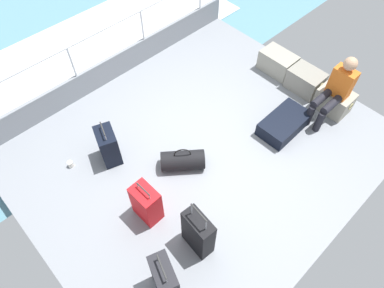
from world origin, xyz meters
The scene contains 15 objects.
ground_plane centered at (0.00, 0.00, -0.03)m, with size 4.40×5.20×0.06m, color gray.
gunwale_port centered at (-2.17, 0.00, 0.23)m, with size 0.06×5.20×0.45m, color gray.
railing_port centered at (-2.17, 0.00, 0.78)m, with size 0.04×4.20×1.02m.
sea_wake centered at (-3.60, 0.00, -0.34)m, with size 12.00×12.00×0.01m.
cargo_crate_0 centered at (-0.30, 2.20, 0.18)m, with size 0.65×0.40×0.37m.
cargo_crate_1 centered at (0.31, 2.17, 0.19)m, with size 0.60×0.41×0.38m.
cargo_crate_2 centered at (0.91, 2.11, 0.19)m, with size 0.57×0.38×0.38m.
passenger_seated centered at (0.91, 1.93, 0.57)m, with size 0.34×0.66×1.08m.
suitcase_0 centered at (1.18, -1.72, 0.36)m, with size 0.44×0.33×0.84m.
suitcase_1 centered at (1.04, -1.08, 0.35)m, with size 0.42×0.23×0.92m.
suitcase_2 centered at (0.63, 1.20, 0.12)m, with size 0.50×0.83×0.24m.
suitcase_3 centered at (-0.79, -1.09, 0.28)m, with size 0.45×0.37×0.68m.
suitcase_4 centered at (0.30, -1.27, 0.30)m, with size 0.37×0.26×0.68m.
duffel_bag centered at (0.05, -0.43, 0.15)m, with size 0.61×0.66×0.42m.
paper_cup centered at (-1.07, -1.62, 0.05)m, with size 0.08×0.08×0.10m, color white.
Camera 1 is at (2.12, -2.20, 4.26)m, focal length 32.14 mm.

